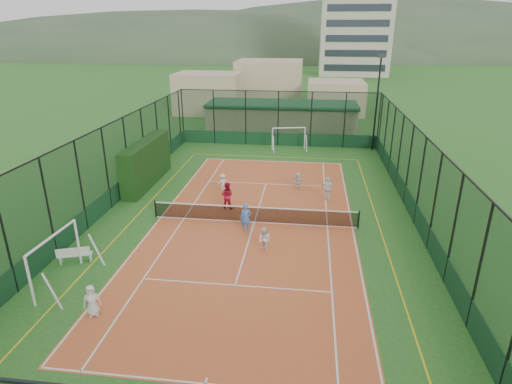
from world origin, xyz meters
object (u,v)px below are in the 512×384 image
at_px(floodlight_ne, 377,104).
at_px(clubhouse, 282,118).
at_px(child_near_left, 92,301).
at_px(child_far_right, 328,189).
at_px(child_far_back, 298,180).
at_px(futsal_goal_near, 56,260).
at_px(coach, 227,195).
at_px(futsal_goal_far, 289,139).
at_px(child_near_right, 264,239).
at_px(child_near_mid, 246,218).
at_px(apartment_tower, 357,4).
at_px(white_bench, 75,254).
at_px(child_far_left, 223,182).

distance_m(floodlight_ne, clubhouse, 10.47).
relative_size(child_near_left, child_far_right, 0.86).
bearing_deg(child_far_back, futsal_goal_near, 68.75).
bearing_deg(child_near_left, floodlight_ne, 33.97).
bearing_deg(clubhouse, coach, -95.39).
height_order(futsal_goal_near, coach, futsal_goal_near).
relative_size(floodlight_ne, futsal_goal_far, 2.71).
bearing_deg(clubhouse, child_near_right, -87.90).
height_order(futsal_goal_near, child_near_mid, futsal_goal_near).
relative_size(futsal_goal_near, child_near_mid, 2.16).
xyz_separation_m(clubhouse, futsal_goal_near, (-7.60, -29.14, -0.46)).
bearing_deg(child_far_right, futsal_goal_near, 49.90).
distance_m(floodlight_ne, apartment_tower, 66.39).
relative_size(clubhouse, child_far_right, 9.89).
bearing_deg(futsal_goal_far, child_near_left, -116.69).
distance_m(white_bench, coach, 9.32).
bearing_deg(futsal_goal_far, child_near_right, -103.25).
bearing_deg(apartment_tower, child_near_right, -97.40).
distance_m(child_far_left, child_far_right, 7.01).
relative_size(white_bench, futsal_goal_near, 0.44).
xyz_separation_m(futsal_goal_far, child_far_back, (1.18, -9.99, -0.40)).
bearing_deg(apartment_tower, child_near_left, -100.61).
bearing_deg(futsal_goal_far, clubhouse, 86.95).
height_order(child_far_back, coach, coach).
bearing_deg(futsal_goal_far, child_far_back, -96.09).
bearing_deg(child_far_right, child_near_left, 61.30).
xyz_separation_m(apartment_tower, white_bench, (-19.80, -87.40, -14.57)).
distance_m(child_far_left, child_far_back, 5.13).
distance_m(child_near_mid, coach, 3.42).
bearing_deg(apartment_tower, child_far_back, -97.29).
bearing_deg(white_bench, child_far_back, 28.75).
xyz_separation_m(floodlight_ne, clubhouse, (-8.60, 5.40, -2.55)).
relative_size(child_near_left, child_near_right, 1.02).
bearing_deg(child_near_right, child_near_left, -97.19).
distance_m(child_near_left, child_near_right, 8.36).
distance_m(futsal_goal_near, child_near_left, 3.23).
xyz_separation_m(floodlight_ne, child_near_right, (-7.67, -19.86, -3.47)).
xyz_separation_m(floodlight_ne, child_far_left, (-11.36, -11.94, -3.50)).
bearing_deg(white_bench, child_near_mid, 9.97).
distance_m(clubhouse, child_near_right, 25.29).
bearing_deg(child_far_back, futsal_goal_far, -67.20).
distance_m(futsal_goal_near, futsal_goal_far, 24.49).
bearing_deg(child_near_left, child_near_mid, 30.86).
bearing_deg(apartment_tower, clubhouse, -101.31).
bearing_deg(floodlight_ne, futsal_goal_near, -124.31).
xyz_separation_m(white_bench, futsal_goal_near, (0.20, -1.74, 0.69)).
distance_m(futsal_goal_near, child_far_back, 16.25).
bearing_deg(child_near_left, white_bench, 98.56).
relative_size(apartment_tower, child_near_right, 23.20).
height_order(futsal_goal_far, child_far_left, futsal_goal_far).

